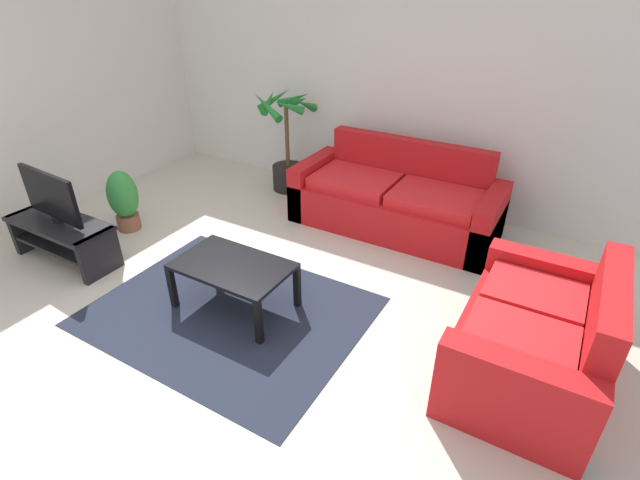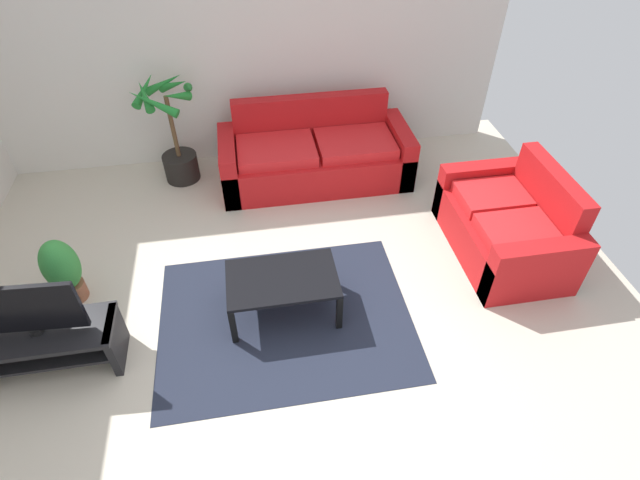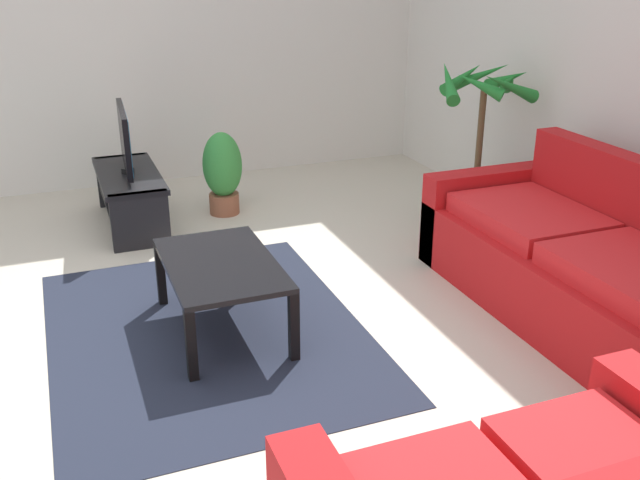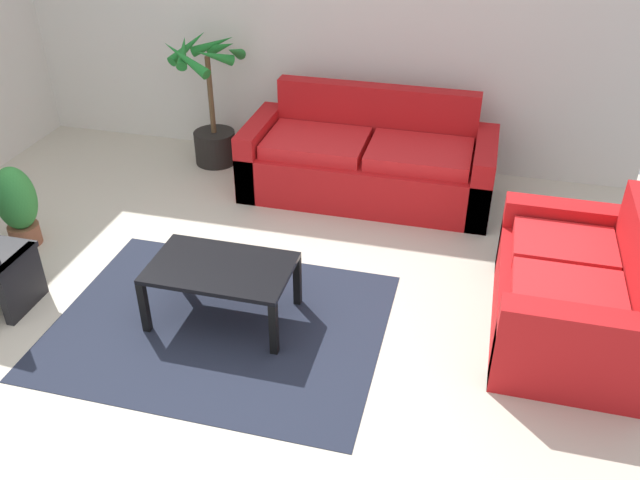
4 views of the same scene
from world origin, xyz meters
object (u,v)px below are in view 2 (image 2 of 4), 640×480
(coffee_table, at_px, (282,282))
(potted_palm, at_px, (175,140))
(couch_loveseat, at_px, (507,227))
(potted_plant_small, at_px, (62,269))
(tv_stand, at_px, (45,343))
(couch_main, at_px, (315,156))
(tv, at_px, (24,309))

(coffee_table, bearing_deg, potted_palm, 113.27)
(couch_loveseat, height_order, potted_plant_small, couch_loveseat)
(tv_stand, bearing_deg, couch_main, 42.07)
(couch_loveseat, xyz_separation_m, potted_plant_small, (-4.15, 0.05, 0.06))
(tv, xyz_separation_m, potted_palm, (0.92, 2.52, -0.16))
(couch_loveseat, bearing_deg, tv, -170.66)
(couch_loveseat, distance_m, potted_palm, 3.73)
(couch_main, bearing_deg, couch_loveseat, -43.42)
(couch_loveseat, bearing_deg, coffee_table, -169.24)
(couch_main, relative_size, tv_stand, 1.98)
(tv_stand, distance_m, potted_plant_small, 0.74)
(couch_loveseat, bearing_deg, couch_main, 136.58)
(couch_main, xyz_separation_m, coffee_table, (-0.61, -2.00, 0.06))
(tv, distance_m, coffee_table, 1.94)
(couch_main, distance_m, potted_plant_small, 2.92)
(coffee_table, bearing_deg, couch_loveseat, 10.76)
(coffee_table, bearing_deg, potted_plant_small, 165.74)
(couch_main, relative_size, potted_plant_small, 3.24)
(couch_main, xyz_separation_m, potted_plant_small, (-2.49, -1.52, 0.06))
(couch_main, distance_m, coffee_table, 2.09)
(potted_palm, bearing_deg, tv_stand, -110.01)
(tv, height_order, potted_palm, potted_palm)
(tv, xyz_separation_m, potted_plant_small, (0.01, 0.73, -0.33))
(couch_main, relative_size, couch_loveseat, 1.52)
(tv, height_order, potted_plant_small, tv)
(couch_loveseat, distance_m, coffee_table, 2.31)
(couch_main, height_order, coffee_table, couch_main)
(coffee_table, bearing_deg, couch_main, 73.13)
(tv, xyz_separation_m, coffee_table, (1.89, 0.25, -0.32))
(potted_palm, bearing_deg, tv, -110.03)
(couch_main, xyz_separation_m, couch_loveseat, (1.66, -1.57, -0.01))
(couch_loveseat, height_order, coffee_table, couch_loveseat)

